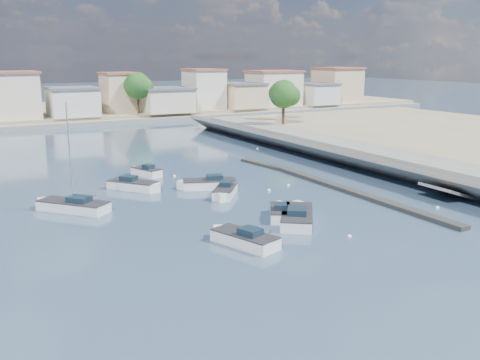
# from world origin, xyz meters

# --- Properties ---
(ground) EXTENTS (400.00, 400.00, 0.00)m
(ground) POSITION_xyz_m (0.00, 40.00, 0.00)
(ground) COLOR #2F455F
(ground) RESTS_ON ground
(seawall_walkway) EXTENTS (5.00, 90.00, 1.80)m
(seawall_walkway) POSITION_xyz_m (18.50, 13.00, 0.90)
(seawall_walkway) COLOR slate
(seawall_walkway) RESTS_ON ground
(breakwater) EXTENTS (2.00, 31.02, 0.35)m
(breakwater) POSITION_xyz_m (6.90, 12.69, 0.17)
(breakwater) COLOR black
(breakwater) RESTS_ON ground
(far_shore_land) EXTENTS (160.00, 40.00, 1.40)m
(far_shore_land) POSITION_xyz_m (0.00, 92.00, 0.70)
(far_shore_land) COLOR gray
(far_shore_land) RESTS_ON ground
(far_shore_quay) EXTENTS (160.00, 2.50, 0.80)m
(far_shore_quay) POSITION_xyz_m (0.00, 71.00, 0.40)
(far_shore_quay) COLOR slate
(far_shore_quay) RESTS_ON ground
(far_town) EXTENTS (113.01, 12.80, 8.35)m
(far_town) POSITION_xyz_m (10.71, 76.92, 4.93)
(far_town) COLOR beige
(far_town) RESTS_ON far_shore_land
(shore_trees) EXTENTS (74.56, 38.32, 7.92)m
(shore_trees) POSITION_xyz_m (8.34, 68.11, 6.22)
(shore_trees) COLOR #38281E
(shore_trees) RESTS_ON ground
(motorboat_a) EXTENTS (3.33, 5.33, 1.48)m
(motorboat_a) POSITION_xyz_m (-8.44, 2.35, 0.38)
(motorboat_a) COLOR white
(motorboat_a) RESTS_ON ground
(motorboat_b) EXTENTS (3.27, 4.03, 1.48)m
(motorboat_b) POSITION_xyz_m (-2.86, 6.29, 0.38)
(motorboat_b) COLOR white
(motorboat_b) RESTS_ON ground
(motorboat_c) EXTENTS (5.61, 3.57, 1.48)m
(motorboat_c) POSITION_xyz_m (-3.85, 17.67, 0.38)
(motorboat_c) COLOR white
(motorboat_c) RESTS_ON ground
(motorboat_d) EXTENTS (3.73, 4.15, 1.48)m
(motorboat_d) POSITION_xyz_m (-3.79, 13.97, 0.38)
(motorboat_d) COLOR white
(motorboat_d) RESTS_ON ground
(motorboat_f) EXTENTS (2.60, 3.91, 1.48)m
(motorboat_f) POSITION_xyz_m (-7.19, 25.71, 0.38)
(motorboat_f) COLOR white
(motorboat_f) RESTS_ON ground
(motorboat_g) EXTENTS (4.44, 4.91, 1.48)m
(motorboat_g) POSITION_xyz_m (-9.98, 20.33, 0.38)
(motorboat_g) COLOR white
(motorboat_g) RESTS_ON ground
(motorboat_h) EXTENTS (5.21, 5.98, 1.48)m
(motorboat_h) POSITION_xyz_m (-2.24, 4.90, 0.38)
(motorboat_h) COLOR white
(motorboat_h) RESTS_ON ground
(sailboat) EXTENTS (5.40, 5.77, 9.00)m
(sailboat) POSITION_xyz_m (-16.83, 16.04, 0.41)
(sailboat) COLOR white
(sailboat) RESTS_ON ground
(mooring_buoys) EXTENTS (16.70, 34.76, 0.32)m
(mooring_buoys) POSITION_xyz_m (3.31, 14.79, 0.05)
(mooring_buoys) COLOR white
(mooring_buoys) RESTS_ON ground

